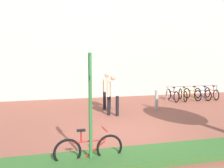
{
  "coord_description": "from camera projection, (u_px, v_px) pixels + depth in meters",
  "views": [
    {
      "loc": [
        -2.37,
        -7.69,
        2.62
      ],
      "look_at": [
        0.11,
        2.3,
        1.36
      ],
      "focal_mm": 40.34,
      "sensor_mm": 36.0,
      "label": 1
    }
  ],
  "objects": [
    {
      "name": "bike_rack_cluster",
      "position": [
        193.0,
        94.0,
        14.25
      ],
      "size": [
        3.21,
        1.61,
        0.83
      ],
      "color": "#99999E",
      "rests_on": "ground"
    },
    {
      "name": "ground_plane",
      "position": [
        125.0,
        133.0,
        8.3
      ],
      "size": [
        60.0,
        60.0,
        0.0
      ],
      "primitive_type": "plane",
      "color": "brown"
    },
    {
      "name": "bike_at_sign",
      "position": [
        89.0,
        149.0,
        5.99
      ],
      "size": [
        1.68,
        0.42,
        0.86
      ],
      "color": "black",
      "rests_on": "ground"
    },
    {
      "name": "parking_sign_post",
      "position": [
        90.0,
        93.0,
        5.74
      ],
      "size": [
        0.08,
        0.36,
        2.64
      ],
      "color": "#2D7238",
      "rests_on": "ground"
    },
    {
      "name": "person_casual_tan",
      "position": [
        113.0,
        93.0,
        10.55
      ],
      "size": [
        0.55,
        0.4,
        1.72
      ],
      "color": "black",
      "rests_on": "ground"
    },
    {
      "name": "building_facade",
      "position": [
        89.0,
        13.0,
        14.9
      ],
      "size": [
        28.0,
        1.2,
        10.0
      ],
      "primitive_type": "cube",
      "color": "beige",
      "rests_on": "ground"
    },
    {
      "name": "bollard_steel",
      "position": [
        157.0,
        100.0,
        11.86
      ],
      "size": [
        0.16,
        0.16,
        0.9
      ],
      "primitive_type": "cylinder",
      "color": "#ADADB2",
      "rests_on": "ground"
    },
    {
      "name": "planter_strip",
      "position": [
        132.0,
        157.0,
        6.18
      ],
      "size": [
        7.0,
        1.1,
        0.16
      ],
      "primitive_type": "cube",
      "color": "#336028",
      "rests_on": "ground"
    },
    {
      "name": "person_shirt_blue",
      "position": [
        107.0,
        88.0,
        11.79
      ],
      "size": [
        0.44,
        0.5,
        1.72
      ],
      "color": "black",
      "rests_on": "ground"
    }
  ]
}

